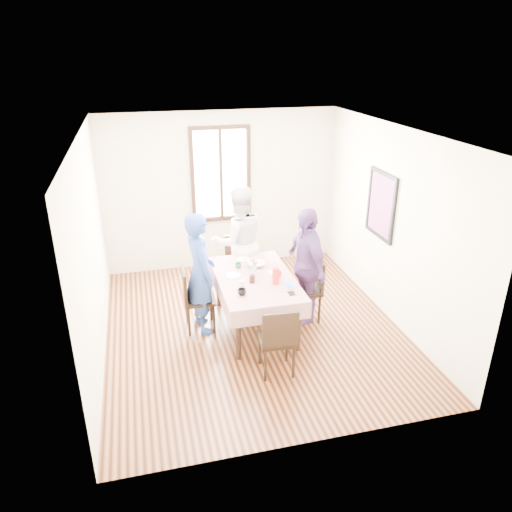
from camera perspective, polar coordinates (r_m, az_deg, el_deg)
name	(u,v)px	position (r m, az deg, el deg)	size (l,w,h in m)	color
ground	(252,327)	(6.90, -0.43, -8.32)	(4.50, 4.50, 0.00)	black
back_wall	(221,191)	(8.38, -4.14, 7.61)	(4.00, 4.00, 0.00)	beige
right_wall	(391,225)	(7.01, 15.67, 3.56)	(4.50, 4.50, 0.00)	beige
window_frame	(221,174)	(8.29, -4.18, 9.57)	(1.02, 0.06, 1.62)	black
window_pane	(221,174)	(8.30, -4.19, 9.59)	(0.90, 0.02, 1.50)	white
art_poster	(381,205)	(7.18, 14.56, 5.85)	(0.04, 0.76, 0.96)	red
dining_table	(255,303)	(6.73, -0.10, -5.51)	(0.90, 1.53, 0.75)	black
tablecloth	(255,278)	(6.55, -0.11, -2.59)	(1.02, 1.65, 0.01)	#5E0C1A
chair_left	(199,299)	(6.69, -6.68, -5.05)	(0.42, 0.42, 0.91)	black
chair_right	(305,290)	(6.93, 5.85, -3.98)	(0.42, 0.42, 0.91)	black
chair_far	(239,266)	(7.61, -2.03, -1.24)	(0.42, 0.42, 0.91)	black
chair_near	(277,339)	(5.81, 2.45, -9.71)	(0.42, 0.42, 0.91)	black
person_left	(200,273)	(6.52, -6.67, -2.00)	(0.62, 0.41, 1.70)	#274593
person_far	(239,242)	(7.42, -2.05, 1.67)	(0.85, 0.67, 1.76)	silver
person_right	(305,265)	(6.75, 5.82, -1.12)	(0.98, 0.41, 1.68)	#593873
mug_black	(242,292)	(6.08, -1.67, -4.27)	(0.11, 0.11, 0.09)	black
mug_flag	(278,275)	(6.53, 2.61, -2.20)	(0.10, 0.10, 0.09)	red
mug_green	(238,265)	(6.82, -2.11, -1.12)	(0.09, 0.09, 0.07)	#0C7226
serving_bowl	(256,264)	(6.86, 0.03, -0.98)	(0.24, 0.24, 0.06)	white
juice_carton	(276,276)	(6.33, 2.35, -2.36)	(0.07, 0.07, 0.23)	red
butter_tub	(289,287)	(6.23, 3.88, -3.69)	(0.13, 0.13, 0.07)	white
jam_jar	(252,279)	(6.39, -0.45, -2.73)	(0.07, 0.07, 0.10)	black
drinking_glass	(242,285)	(6.24, -1.64, -3.39)	(0.07, 0.07, 0.10)	silver
smartphone	(291,293)	(6.16, 4.13, -4.33)	(0.08, 0.15, 0.01)	black
flower_vase	(254,271)	(6.55, -0.25, -1.81)	(0.07, 0.07, 0.15)	silver
plate_left	(233,275)	(6.60, -2.67, -2.31)	(0.20, 0.20, 0.01)	white
plate_right	(275,272)	(6.68, 2.25, -1.94)	(0.20, 0.20, 0.01)	white
plate_far	(244,259)	(7.09, -1.48, -0.37)	(0.20, 0.20, 0.01)	white
butter_lid	(289,284)	(6.21, 3.89, -3.37)	(0.12, 0.12, 0.01)	blue
flower_bunch	(254,263)	(6.50, -0.25, -0.82)	(0.09, 0.09, 0.10)	yellow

